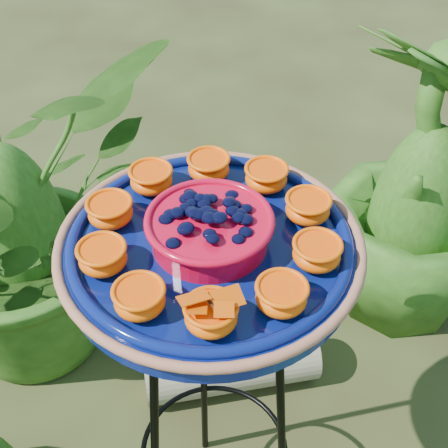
# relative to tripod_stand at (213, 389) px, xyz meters

# --- Properties ---
(tripod_stand) EXTENTS (0.38, 0.38, 0.92)m
(tripod_stand) POSITION_rel_tripod_stand_xyz_m (0.00, 0.00, 0.00)
(tripod_stand) COLOR black
(tripod_stand) RESTS_ON ground
(feeder_dish) EXTENTS (0.54, 0.54, 0.11)m
(feeder_dish) POSITION_rel_tripod_stand_xyz_m (0.00, -0.00, 0.40)
(feeder_dish) COLOR #071358
(feeder_dish) RESTS_ON tripod_stand
(driftwood_log) EXTENTS (0.53, 0.27, 0.17)m
(driftwood_log) POSITION_rel_tripod_stand_xyz_m (0.04, 0.40, -0.47)
(driftwood_log) COLOR gray
(driftwood_log) RESTS_ON ground
(shrub_back_left) EXTENTS (1.10, 1.13, 0.96)m
(shrub_back_left) POSITION_rel_tripod_stand_xyz_m (-0.57, 0.62, -0.08)
(shrub_back_left) COLOR #244913
(shrub_back_left) RESTS_ON ground
(shrub_back_right) EXTENTS (0.77, 0.77, 0.98)m
(shrub_back_right) POSITION_rel_tripod_stand_xyz_m (0.61, 0.75, -0.07)
(shrub_back_right) COLOR #244913
(shrub_back_right) RESTS_ON ground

